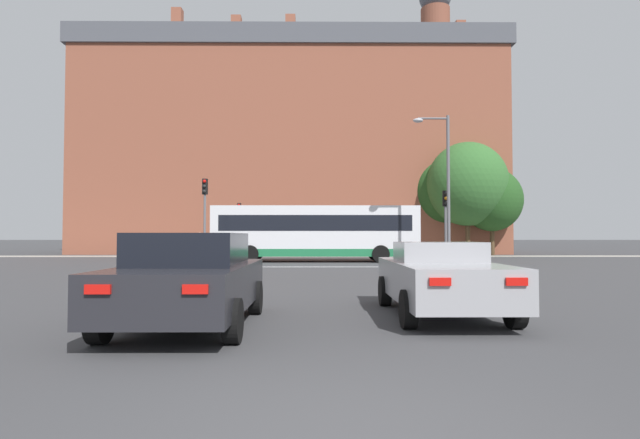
% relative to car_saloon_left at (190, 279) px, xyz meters
% --- Properties ---
extents(stop_line_strip, '(9.37, 0.30, 0.01)m').
position_rel_car_saloon_left_xyz_m(stop_line_strip, '(2.37, 16.19, -0.79)').
color(stop_line_strip, silver).
rests_on(stop_line_strip, ground_plane).
extents(far_pavement, '(70.41, 2.50, 0.01)m').
position_rel_car_saloon_left_xyz_m(far_pavement, '(2.37, 29.21, -0.79)').
color(far_pavement, '#A09B91').
rests_on(far_pavement, ground_plane).
extents(brick_civic_building, '(37.48, 11.57, 25.54)m').
position_rel_car_saloon_left_xyz_m(brick_civic_building, '(-0.06, 37.78, 8.94)').
color(brick_civic_building, brown).
rests_on(brick_civic_building, ground_plane).
extents(car_saloon_left, '(2.10, 4.38, 1.56)m').
position_rel_car_saloon_left_xyz_m(car_saloon_left, '(0.00, 0.00, 0.00)').
color(car_saloon_left, '#232328').
rests_on(car_saloon_left, ground_plane).
extents(car_roadster_right, '(1.99, 4.42, 1.40)m').
position_rel_car_saloon_left_xyz_m(car_roadster_right, '(4.48, 1.16, -0.08)').
color(car_roadster_right, '#9E9EA3').
rests_on(car_roadster_right, ground_plane).
extents(bus_crossing_lead, '(12.03, 2.75, 3.27)m').
position_rel_car_saloon_left_xyz_m(bus_crossing_lead, '(2.05, 21.25, 0.97)').
color(bus_crossing_lead, silver).
rests_on(bus_crossing_lead, ground_plane).
extents(traffic_light_far_left, '(0.26, 0.31, 3.97)m').
position_rel_car_saloon_left_xyz_m(traffic_light_far_left, '(-3.62, 28.48, 1.89)').
color(traffic_light_far_left, slate).
rests_on(traffic_light_far_left, ground_plane).
extents(traffic_light_near_right, '(0.26, 0.31, 3.82)m').
position_rel_car_saloon_left_xyz_m(traffic_light_near_right, '(8.64, 16.72, 1.79)').
color(traffic_light_near_right, slate).
rests_on(traffic_light_near_right, ground_plane).
extents(traffic_light_near_left, '(0.26, 0.31, 4.44)m').
position_rel_car_saloon_left_xyz_m(traffic_light_near_left, '(-3.56, 16.91, 2.17)').
color(traffic_light_near_left, slate).
rests_on(traffic_light_near_left, ground_plane).
extents(street_lamp_junction, '(1.82, 0.36, 7.55)m').
position_rel_car_saloon_left_xyz_m(street_lamp_junction, '(8.40, 16.29, 3.76)').
color(street_lamp_junction, slate).
rests_on(street_lamp_junction, ground_plane).
extents(pedestrian_waiting, '(0.44, 0.30, 1.81)m').
position_rel_car_saloon_left_xyz_m(pedestrian_waiting, '(-6.77, 29.56, 0.28)').
color(pedestrian_waiting, black).
rests_on(pedestrian_waiting, ground_plane).
extents(tree_by_building, '(5.40, 5.40, 8.03)m').
position_rel_car_saloon_left_xyz_m(tree_by_building, '(12.85, 33.28, 4.39)').
color(tree_by_building, '#4C3823').
rests_on(tree_by_building, ground_plane).
extents(tree_kerbside, '(4.79, 4.79, 6.93)m').
position_rel_car_saloon_left_xyz_m(tree_kerbside, '(16.09, 31.16, 3.62)').
color(tree_kerbside, '#4C3823').
rests_on(tree_kerbside, ground_plane).
extents(tree_distant, '(6.35, 6.35, 9.00)m').
position_rel_car_saloon_left_xyz_m(tree_distant, '(14.11, 31.05, 4.87)').
color(tree_distant, '#4C3823').
rests_on(tree_distant, ground_plane).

